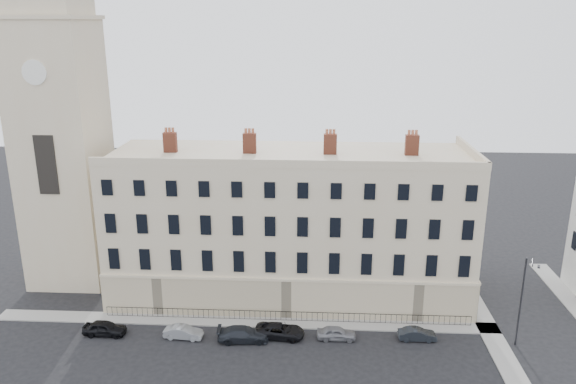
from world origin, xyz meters
name	(u,v)px	position (x,y,z in m)	size (l,w,h in m)	color
ground	(352,355)	(0.00, 0.00, 0.00)	(160.00, 160.00, 0.00)	black
terrace	(290,224)	(-5.97, 11.97, 7.50)	(36.22, 12.22, 17.00)	beige
church_tower	(59,112)	(-30.00, 14.00, 18.66)	(8.00, 8.13, 44.00)	beige
pavement_terrace	(244,322)	(-10.00, 5.00, 0.06)	(48.00, 2.00, 0.12)	gray
pavement_east_return	(479,312)	(13.00, 8.00, 0.06)	(2.00, 24.00, 0.12)	gray
pavement_adjacent	(574,305)	(23.00, 10.00, 0.06)	(2.00, 20.00, 0.12)	gray
railings	(286,316)	(-6.00, 5.40, 0.55)	(35.00, 0.04, 0.96)	black
car_a	(105,328)	(-22.48, 2.10, 0.67)	(1.58, 3.94, 1.34)	black
car_b	(183,332)	(-15.14, 1.93, 0.58)	(1.23, 3.53, 1.16)	gray
car_c	(243,334)	(-9.65, 1.76, 0.67)	(1.88, 4.62, 1.34)	black
car_d	(280,331)	(-6.41, 2.58, 0.63)	(2.08, 4.52, 1.26)	black
car_e	(336,333)	(-1.26, 2.51, 0.61)	(1.43, 3.56, 1.21)	slate
car_f	(417,334)	(6.02, 2.76, 0.56)	(1.19, 3.42, 1.13)	black
streetlamp	(522,298)	(14.69, 2.32, 4.66)	(0.79, 1.74, 8.40)	#2C2C31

